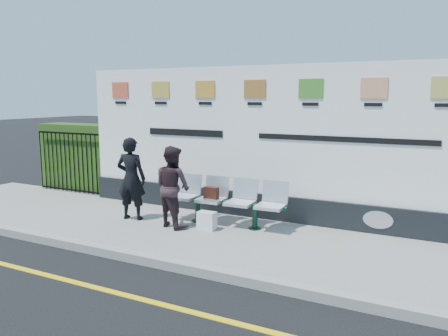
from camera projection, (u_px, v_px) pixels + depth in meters
name	position (u px, v px, depth m)	size (l,w,h in m)	color
ground	(107.00, 291.00, 5.74)	(80.00, 80.00, 0.00)	black
pavement	(201.00, 234.00, 7.94)	(14.00, 3.00, 0.12)	gray
kerb	(152.00, 260.00, 6.61)	(14.00, 0.18, 0.14)	gray
yellow_line	(107.00, 290.00, 5.74)	(14.00, 0.10, 0.01)	yellow
billboard	(256.00, 153.00, 8.68)	(8.00, 0.30, 3.00)	black
hedge	(83.00, 157.00, 11.40)	(2.35, 0.70, 1.70)	#294B16
railing	(70.00, 162.00, 11.02)	(2.05, 0.06, 1.54)	black
bench	(225.00, 212.00, 8.23)	(2.27, 0.59, 0.49)	silver
woman_left	(131.00, 179.00, 8.55)	(0.60, 0.39, 1.63)	black
woman_right	(173.00, 186.00, 8.08)	(0.74, 0.57, 1.52)	#301F23
handbag_brown	(211.00, 193.00, 8.30)	(0.28, 0.12, 0.22)	black
carrier_bag_white	(207.00, 221.00, 7.97)	(0.33, 0.20, 0.33)	white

